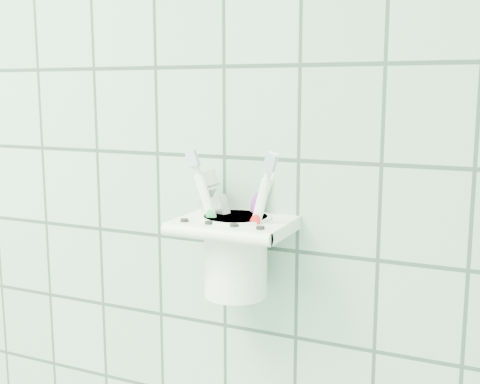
% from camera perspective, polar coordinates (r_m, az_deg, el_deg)
% --- Properties ---
extents(holder_bracket, '(0.13, 0.11, 0.04)m').
position_cam_1_polar(holder_bracket, '(0.72, -0.51, -3.29)').
color(holder_bracket, white).
rests_on(holder_bracket, wall_back).
extents(cup, '(0.08, 0.08, 0.10)m').
position_cam_1_polar(cup, '(0.73, -0.41, -5.75)').
color(cup, white).
rests_on(cup, holder_bracket).
extents(toothbrush_pink, '(0.06, 0.02, 0.18)m').
position_cam_1_polar(toothbrush_pink, '(0.70, -0.47, -2.59)').
color(toothbrush_pink, white).
rests_on(toothbrush_pink, cup).
extents(toothbrush_blue, '(0.07, 0.06, 0.21)m').
position_cam_1_polar(toothbrush_blue, '(0.73, -1.38, -0.64)').
color(toothbrush_blue, white).
rests_on(toothbrush_blue, cup).
extents(toothbrush_orange, '(0.05, 0.03, 0.18)m').
position_cam_1_polar(toothbrush_orange, '(0.71, -0.10, -2.36)').
color(toothbrush_orange, white).
rests_on(toothbrush_orange, cup).
extents(toothpaste_tube, '(0.07, 0.04, 0.16)m').
position_cam_1_polar(toothpaste_tube, '(0.73, -0.35, -2.56)').
color(toothpaste_tube, silver).
rests_on(toothpaste_tube, cup).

